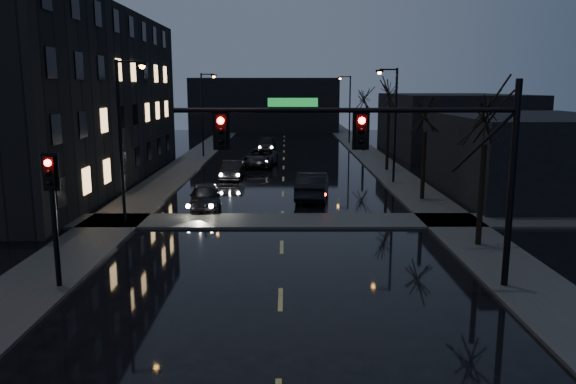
{
  "coord_description": "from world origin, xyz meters",
  "views": [
    {
      "loc": [
        0.16,
        -9.11,
        6.74
      ],
      "look_at": [
        0.25,
        9.72,
        3.2
      ],
      "focal_mm": 35.0,
      "sensor_mm": 36.0,
      "label": 1
    }
  ],
  "objects_px": {
    "oncoming_car_b": "(232,170)",
    "oncoming_car_d": "(266,145)",
    "oncoming_car_c": "(260,157)",
    "oncoming_car_a": "(205,197)",
    "lead_car": "(312,186)"
  },
  "relations": [
    {
      "from": "oncoming_car_b",
      "to": "oncoming_car_d",
      "type": "bearing_deg",
      "value": 86.83
    },
    {
      "from": "oncoming_car_c",
      "to": "oncoming_car_b",
      "type": "bearing_deg",
      "value": -98.18
    },
    {
      "from": "oncoming_car_a",
      "to": "oncoming_car_c",
      "type": "height_order",
      "value": "oncoming_car_c"
    },
    {
      "from": "oncoming_car_d",
      "to": "lead_car",
      "type": "height_order",
      "value": "lead_car"
    },
    {
      "from": "oncoming_car_d",
      "to": "lead_car",
      "type": "bearing_deg",
      "value": -80.94
    },
    {
      "from": "oncoming_car_b",
      "to": "oncoming_car_d",
      "type": "xyz_separation_m",
      "value": [
        1.9,
        18.26,
        0.01
      ]
    },
    {
      "from": "oncoming_car_a",
      "to": "oncoming_car_d",
      "type": "height_order",
      "value": "oncoming_car_a"
    },
    {
      "from": "oncoming_car_b",
      "to": "oncoming_car_a",
      "type": "bearing_deg",
      "value": -90.08
    },
    {
      "from": "oncoming_car_a",
      "to": "lead_car",
      "type": "distance_m",
      "value": 6.74
    },
    {
      "from": "oncoming_car_c",
      "to": "oncoming_car_a",
      "type": "bearing_deg",
      "value": -91.19
    },
    {
      "from": "oncoming_car_d",
      "to": "lead_car",
      "type": "relative_size",
      "value": 0.92
    },
    {
      "from": "oncoming_car_a",
      "to": "oncoming_car_c",
      "type": "bearing_deg",
      "value": 74.69
    },
    {
      "from": "oncoming_car_b",
      "to": "oncoming_car_c",
      "type": "bearing_deg",
      "value": 78.23
    },
    {
      "from": "oncoming_car_c",
      "to": "lead_car",
      "type": "bearing_deg",
      "value": -68.89
    },
    {
      "from": "oncoming_car_a",
      "to": "oncoming_car_d",
      "type": "distance_m",
      "value": 28.84
    }
  ]
}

